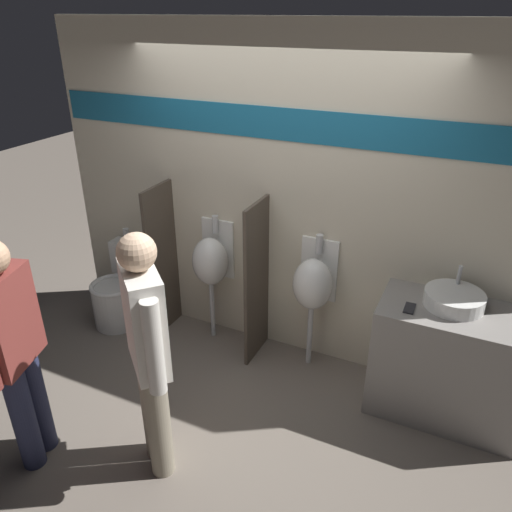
% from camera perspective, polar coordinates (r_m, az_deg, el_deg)
% --- Properties ---
extents(ground_plane, '(16.00, 16.00, 0.00)m').
position_cam_1_polar(ground_plane, '(4.25, -1.00, -13.72)').
color(ground_plane, '#70665B').
extents(display_wall, '(4.12, 0.07, 2.70)m').
position_cam_1_polar(display_wall, '(4.04, 2.61, 6.41)').
color(display_wall, beige).
rests_on(display_wall, ground_plane).
extents(sink_counter, '(1.05, 0.56, 0.89)m').
position_cam_1_polar(sink_counter, '(3.94, 21.14, -11.36)').
color(sink_counter, gray).
rests_on(sink_counter, ground_plane).
extents(sink_basin, '(0.41, 0.41, 0.25)m').
position_cam_1_polar(sink_basin, '(3.72, 21.71, -4.61)').
color(sink_basin, white).
rests_on(sink_basin, sink_counter).
extents(cell_phone, '(0.07, 0.14, 0.01)m').
position_cam_1_polar(cell_phone, '(3.61, 17.15, -5.72)').
color(cell_phone, '#232328').
rests_on(cell_phone, sink_counter).
extents(divider_near_counter, '(0.03, 0.43, 1.41)m').
position_cam_1_polar(divider_near_counter, '(4.57, -10.65, -0.51)').
color(divider_near_counter, '#4C4238').
rests_on(divider_near_counter, ground_plane).
extents(divider_mid, '(0.03, 0.43, 1.41)m').
position_cam_1_polar(divider_mid, '(4.14, 0.06, -3.03)').
color(divider_mid, '#4C4238').
rests_on(divider_mid, ground_plane).
extents(urinal_near_counter, '(0.32, 0.31, 1.16)m').
position_cam_1_polar(urinal_near_counter, '(4.36, -5.16, -0.58)').
color(urinal_near_counter, silver).
rests_on(urinal_near_counter, ground_plane).
extents(urinal_far, '(0.32, 0.31, 1.16)m').
position_cam_1_polar(urinal_far, '(4.02, 6.55, -3.17)').
color(urinal_far, silver).
rests_on(urinal_far, ground_plane).
extents(toilet, '(0.43, 0.59, 0.89)m').
position_cam_1_polar(toilet, '(4.96, -15.46, -4.16)').
color(toilet, white).
rests_on(toilet, ground_plane).
extents(person_in_vest, '(0.29, 0.54, 1.61)m').
position_cam_1_polar(person_in_vest, '(3.42, -25.96, -9.43)').
color(person_in_vest, '#282D4C').
rests_on(person_in_vest, ground_plane).
extents(person_with_lanyard, '(0.46, 0.43, 1.68)m').
position_cam_1_polar(person_with_lanyard, '(3.09, -12.24, -10.34)').
color(person_with_lanyard, gray).
rests_on(person_with_lanyard, ground_plane).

